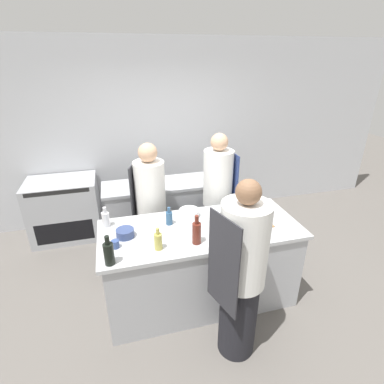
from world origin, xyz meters
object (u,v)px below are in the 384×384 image
chef_at_prep_near (241,275)px  bottle_wine (169,218)px  bottle_olive_oil (106,219)px  bowl_prep_small (189,213)px  chef_at_stove (217,199)px  oven_range (65,209)px  bottle_sauce (197,232)px  bowl_ceramic_blue (239,206)px  cup (115,244)px  bottle_cooking_oil (158,241)px  bowl_mixing_large (125,233)px  bottle_vinegar (109,253)px  chef_at_pass_far (151,208)px

chef_at_prep_near → bottle_wine: size_ratio=8.86×
bottle_olive_oil → bowl_prep_small: size_ratio=1.01×
chef_at_stove → bottle_wine: 0.95m
oven_range → bottle_olive_oil: size_ratio=4.40×
bottle_olive_oil → chef_at_stove: bearing=17.9°
chef_at_stove → bottle_sauce: bearing=-33.5°
bowl_prep_small → bowl_ceramic_blue: size_ratio=1.12×
bottle_olive_oil → bottle_wine: bearing=-11.2°
bowl_prep_small → cup: bearing=-153.9°
bottle_cooking_oil → bottle_sauce: (0.36, 0.00, 0.03)m
bowl_mixing_large → cup: 0.19m
oven_range → bottle_cooking_oil: size_ratio=4.42×
bowl_mixing_large → bottle_vinegar: bearing=-111.5°
bottle_sauce → bowl_ceramic_blue: 0.85m
bottle_olive_oil → bowl_ceramic_blue: 1.48m
bottle_cooking_oil → bowl_mixing_large: bearing=134.5°
bottle_sauce → bowl_prep_small: size_ratio=1.34×
bowl_mixing_large → chef_at_stove: bearing=30.1°
oven_range → bottle_vinegar: bearing=-72.6°
bottle_wine → cup: (-0.56, -0.29, -0.04)m
chef_at_prep_near → chef_at_stove: chef_at_prep_near is taller
bottle_cooking_oil → cup: (-0.38, 0.12, -0.05)m
bottle_sauce → chef_at_stove: bearing=60.3°
chef_at_stove → bottle_cooking_oil: size_ratio=7.76×
chef_at_stove → bottle_olive_oil: bearing=-75.9°
oven_range → bottle_cooking_oil: 2.34m
bottle_vinegar → bowl_prep_small: (0.86, 0.62, -0.07)m
chef_at_pass_far → cup: 1.01m
oven_range → bottle_olive_oil: bearing=-66.5°
chef_at_prep_near → bowl_mixing_large: chef_at_prep_near is taller
bottle_wine → bowl_mixing_large: 0.48m
chef_at_stove → bowl_prep_small: (-0.50, -0.46, 0.11)m
bottle_vinegar → bottle_sauce: size_ratio=0.94×
bottle_wine → bowl_prep_small: (0.24, 0.11, -0.04)m
bottle_olive_oil → chef_at_prep_near: bearing=-43.3°
bottle_wine → bowl_ceramic_blue: bottle_wine is taller
chef_at_pass_far → bottle_vinegar: chef_at_pass_far is taller
chef_at_prep_near → bottle_vinegar: chef_at_prep_near is taller
oven_range → chef_at_pass_far: (1.16, -0.98, 0.36)m
cup → bowl_prep_small: bearing=26.1°
bottle_olive_oil → bowl_mixing_large: 0.31m
bottle_wine → bottle_sauce: size_ratio=0.66×
chef_at_pass_far → bottle_cooking_oil: bearing=-162.7°
chef_at_stove → bottle_cooking_oil: chef_at_stove is taller
chef_at_stove → cup: 1.56m
bottle_wine → bowl_prep_small: bearing=23.6°
chef_at_prep_near → bowl_prep_small: chef_at_prep_near is taller
bowl_ceramic_blue → chef_at_stove: bearing=102.6°
bottle_olive_oil → bottle_sauce: bottle_sauce is taller
bottle_sauce → bowl_mixing_large: size_ratio=1.67×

